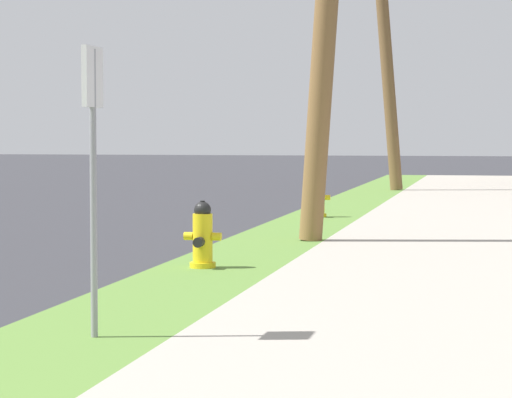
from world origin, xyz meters
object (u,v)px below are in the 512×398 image
fire_hydrant_third (318,199)px  street_sign_post (93,130)px  fire_hydrant_second (202,238)px  utility_pole_background (383,16)px

fire_hydrant_third → street_sign_post: 12.54m
fire_hydrant_third → street_sign_post: (0.19, -12.48, 1.19)m
fire_hydrant_second → fire_hydrant_third: 8.01m
utility_pole_background → street_sign_post: (-0.00, -22.46, -2.97)m
fire_hydrant_third → utility_pole_background: bearing=88.9°
fire_hydrant_second → street_sign_post: bearing=-86.2°
fire_hydrant_second → fire_hydrant_third: bearing=89.2°
fire_hydrant_third → utility_pole_background: size_ratio=0.08×
fire_hydrant_second → utility_pole_background: (0.30, 17.99, 4.16)m
fire_hydrant_second → fire_hydrant_third: size_ratio=1.00×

